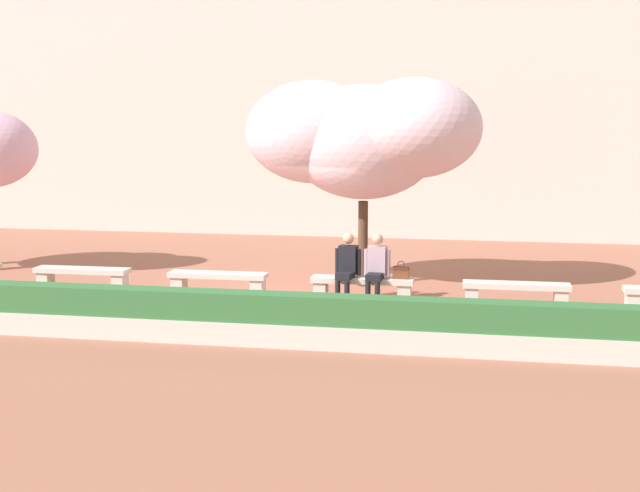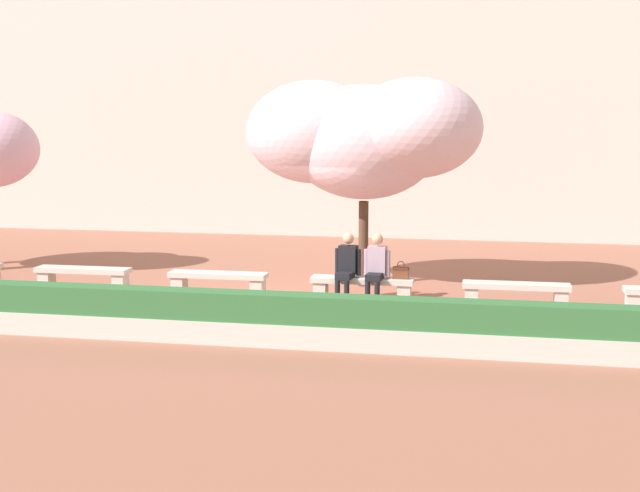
% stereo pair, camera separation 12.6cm
% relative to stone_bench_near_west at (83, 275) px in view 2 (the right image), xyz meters
% --- Properties ---
extents(ground_plane, '(100.00, 100.00, 0.00)m').
position_rel_stone_bench_near_west_xyz_m(ground_plane, '(4.27, 0.00, -0.31)').
color(ground_plane, '#9E604C').
extents(building_facade, '(32.35, 4.00, 10.71)m').
position_rel_stone_bench_near_west_xyz_m(building_facade, '(4.27, 10.83, 5.05)').
color(building_facade, beige).
rests_on(building_facade, ground).
extents(stone_bench_near_west, '(1.94, 0.44, 0.45)m').
position_rel_stone_bench_near_west_xyz_m(stone_bench_near_west, '(0.00, 0.00, 0.00)').
color(stone_bench_near_west, beige).
rests_on(stone_bench_near_west, ground).
extents(stone_bench_center, '(1.94, 0.44, 0.45)m').
position_rel_stone_bench_near_west_xyz_m(stone_bench_center, '(2.85, 0.00, 0.00)').
color(stone_bench_center, beige).
rests_on(stone_bench_center, ground).
extents(stone_bench_near_east, '(1.94, 0.44, 0.45)m').
position_rel_stone_bench_near_west_xyz_m(stone_bench_near_east, '(5.69, 0.00, 0.00)').
color(stone_bench_near_east, beige).
rests_on(stone_bench_near_east, ground).
extents(stone_bench_east_end, '(1.94, 0.44, 0.45)m').
position_rel_stone_bench_near_west_xyz_m(stone_bench_east_end, '(8.54, 0.00, 0.00)').
color(stone_bench_east_end, beige).
rests_on(stone_bench_east_end, ground).
extents(person_seated_left, '(0.51, 0.71, 1.29)m').
position_rel_stone_bench_near_west_xyz_m(person_seated_left, '(5.41, -0.05, 0.39)').
color(person_seated_left, black).
rests_on(person_seated_left, ground).
extents(person_seated_right, '(0.51, 0.70, 1.29)m').
position_rel_stone_bench_near_west_xyz_m(person_seated_right, '(5.97, -0.05, 0.39)').
color(person_seated_right, black).
rests_on(person_seated_right, ground).
extents(handbag, '(0.30, 0.15, 0.34)m').
position_rel_stone_bench_near_west_xyz_m(handbag, '(6.42, 0.02, 0.27)').
color(handbag, brown).
rests_on(handbag, stone_bench_near_east).
extents(cherry_tree_main, '(4.82, 2.90, 4.24)m').
position_rel_stone_bench_near_west_xyz_m(cherry_tree_main, '(5.49, 1.52, 2.79)').
color(cherry_tree_main, '#513828').
rests_on(cherry_tree_main, ground).
extents(planter_hedge_foreground, '(19.05, 0.50, 0.80)m').
position_rel_stone_bench_near_west_xyz_m(planter_hedge_foreground, '(4.27, -3.49, 0.08)').
color(planter_hedge_foreground, beige).
rests_on(planter_hedge_foreground, ground).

